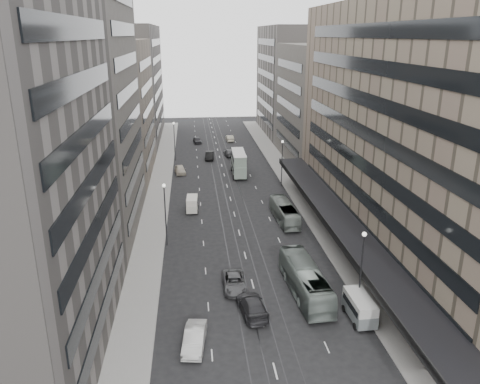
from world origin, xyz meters
name	(u,v)px	position (x,y,z in m)	size (l,w,h in m)	color
ground	(254,289)	(0.00, 0.00, 0.00)	(220.00, 220.00, 0.00)	black
sidewalk_right	(291,181)	(12.00, 37.50, 0.07)	(4.00, 125.00, 0.15)	gray
sidewalk_left	(160,185)	(-12.00, 37.50, 0.07)	(4.00, 125.00, 0.15)	gray
department_store	(427,132)	(21.45, 8.00, 14.95)	(19.20, 60.00, 30.00)	#766956
building_right_mid	(323,104)	(21.50, 52.00, 12.00)	(15.00, 28.00, 24.00)	#4D4842
building_right_far	(293,81)	(21.50, 82.00, 14.00)	(15.00, 32.00, 28.00)	slate
building_left_b	(71,106)	(-21.50, 19.00, 17.00)	(15.00, 26.00, 34.00)	#4D4842
building_left_c	(108,110)	(-21.50, 46.00, 12.50)	(15.00, 28.00, 25.00)	#796B5E
building_left_d	(128,84)	(-21.50, 79.00, 14.00)	(15.00, 38.00, 28.00)	slate
lamp_right_near	(362,262)	(9.70, -5.00, 5.20)	(0.44, 0.44, 8.32)	#262628
lamp_right_far	(282,158)	(9.70, 35.00, 5.20)	(0.44, 0.44, 8.32)	#262628
lamp_left_near	(165,207)	(-9.70, 12.00, 5.20)	(0.44, 0.44, 8.32)	#262628
lamp_left_far	(174,137)	(-9.70, 55.00, 5.20)	(0.44, 0.44, 8.32)	#262628
bus_near	(305,280)	(5.15, -1.63, 1.64)	(2.75, 11.77, 3.28)	gray
bus_far	(284,212)	(6.97, 18.47, 1.38)	(2.32, 9.91, 2.76)	gray
double_decker	(239,163)	(2.78, 42.43, 2.48)	(2.79, 8.48, 4.60)	gray
vw_microbus	(360,307)	(9.20, -6.72, 1.37)	(2.19, 4.59, 2.45)	slate
panel_van	(192,204)	(-6.33, 23.86, 1.27)	(1.95, 3.73, 2.30)	beige
sedan_1	(195,338)	(-6.44, -9.13, 0.82)	(1.73, 4.96, 1.63)	beige
sedan_2	(234,282)	(-2.06, 0.27, 0.73)	(2.41, 5.24, 1.45)	#525254
sedan_3	(252,306)	(-0.76, -4.59, 0.83)	(2.32, 5.71, 1.66)	#262628
sedan_4	(180,170)	(-8.49, 44.82, 0.80)	(1.89, 4.69, 1.60)	#B9AF9A
sedan_5	(210,156)	(-2.26, 55.17, 0.82)	(1.74, 5.00, 1.65)	black
sedan_6	(239,155)	(4.30, 55.53, 0.77)	(2.56, 5.56, 1.54)	silver
sedan_7	(229,153)	(2.23, 57.89, 0.73)	(2.04, 5.02, 1.46)	#4D4D4F
sedan_8	(197,140)	(-4.62, 71.61, 0.76)	(1.80, 4.48, 1.53)	#28282B
sedan_9	(230,138)	(3.61, 72.88, 0.77)	(1.64, 4.70, 1.55)	#B1AA92
pedestrian	(397,311)	(12.68, -7.32, 1.09)	(0.68, 0.45, 1.88)	black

